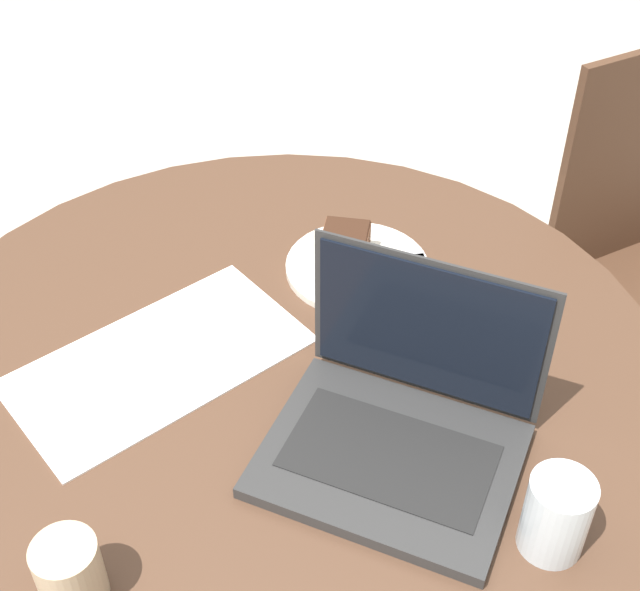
% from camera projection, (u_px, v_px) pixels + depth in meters
% --- Properties ---
extents(dining_table, '(1.13, 1.13, 0.71)m').
position_uv_depth(dining_table, '(281.00, 441.00, 1.37)').
color(dining_table, '#4C3323').
rests_on(dining_table, ground_plane).
extents(paper_document, '(0.46, 0.33, 0.00)m').
position_uv_depth(paper_document, '(158.00, 361.00, 1.27)').
color(paper_document, white).
rests_on(paper_document, dining_table).
extents(plate, '(0.23, 0.23, 0.01)m').
position_uv_depth(plate, '(357.00, 267.00, 1.43)').
color(plate, silver).
rests_on(plate, dining_table).
extents(cake_slice, '(0.11, 0.11, 0.06)m').
position_uv_depth(cake_slice, '(345.00, 248.00, 1.41)').
color(cake_slice, brown).
rests_on(cake_slice, plate).
extents(fork, '(0.17, 0.06, 0.00)m').
position_uv_depth(fork, '(384.00, 260.00, 1.43)').
color(fork, silver).
rests_on(fork, plate).
extents(coffee_glass, '(0.07, 0.07, 0.09)m').
position_uv_depth(coffee_glass, '(70.00, 573.00, 0.97)').
color(coffee_glass, '#C6AD89').
rests_on(coffee_glass, dining_table).
extents(water_glass, '(0.08, 0.08, 0.11)m').
position_uv_depth(water_glass, '(556.00, 515.00, 1.01)').
color(water_glass, silver).
rests_on(water_glass, dining_table).
extents(laptop, '(0.40, 0.40, 0.24)m').
position_uv_depth(laptop, '(399.00, 426.00, 1.13)').
color(laptop, '#2D2D2D').
rests_on(laptop, dining_table).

